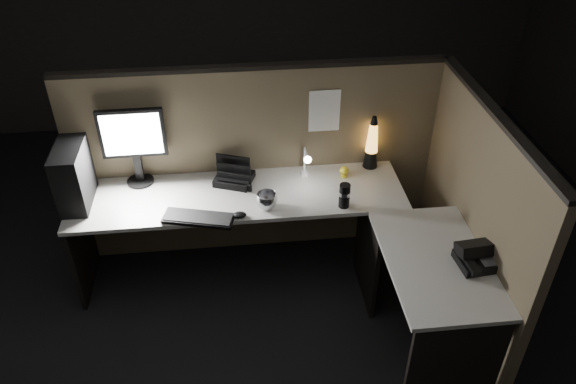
{
  "coord_description": "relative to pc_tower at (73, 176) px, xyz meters",
  "views": [
    {
      "loc": [
        -0.15,
        -2.56,
        3.0
      ],
      "look_at": [
        0.17,
        0.35,
        0.9
      ],
      "focal_mm": 35.0,
      "sensor_mm": 36.0,
      "label": 1
    }
  ],
  "objects": [
    {
      "name": "lava_lamp",
      "position": [
        2.05,
        0.21,
        -0.04
      ],
      "size": [
        0.11,
        0.11,
        0.41
      ],
      "color": "black",
      "rests_on": "desk"
    },
    {
      "name": "travel_mug",
      "position": [
        1.77,
        -0.25,
        -0.12
      ],
      "size": [
        0.08,
        0.08,
        0.17
      ],
      "primitive_type": "cylinder",
      "color": "black",
      "rests_on": "desk"
    },
    {
      "name": "figurine",
      "position": [
        1.84,
        0.09,
        -0.15
      ],
      "size": [
        0.06,
        0.06,
        0.06
      ],
      "primitive_type": "sphere",
      "color": "yellow",
      "rests_on": "desk"
    },
    {
      "name": "steel_mug",
      "position": [
        1.26,
        -0.21,
        -0.15
      ],
      "size": [
        0.16,
        0.16,
        0.11
      ],
      "primitive_type": "imported",
      "rotation": [
        0.0,
        0.0,
        0.15
      ],
      "color": "#BBBCC2",
      "rests_on": "desk"
    },
    {
      "name": "pc_tower",
      "position": [
        0.0,
        0.0,
        0.0
      ],
      "size": [
        0.18,
        0.4,
        0.42
      ],
      "primitive_type": "cube",
      "rotation": [
        0.0,
        0.0,
        -0.0
      ],
      "color": "black",
      "rests_on": "desk"
    },
    {
      "name": "organizer",
      "position": [
        1.05,
        0.13,
        -0.17
      ],
      "size": [
        0.31,
        0.29,
        0.19
      ],
      "rotation": [
        0.0,
        0.0,
        -0.36
      ],
      "color": "black",
      "rests_on": "desk"
    },
    {
      "name": "pinned_paper",
      "position": [
        1.71,
        0.26,
        0.24
      ],
      "size": [
        0.22,
        0.0,
        0.31
      ],
      "primitive_type": "cube",
      "color": "white",
      "rests_on": "partition_back"
    },
    {
      "name": "mouse",
      "position": [
        1.07,
        -0.29,
        -0.19
      ],
      "size": [
        0.09,
        0.07,
        0.04
      ],
      "primitive_type": "ellipsoid",
      "rotation": [
        0.0,
        0.0,
        -0.01
      ],
      "color": "black",
      "rests_on": "desk"
    },
    {
      "name": "desk",
      "position": [
        1.4,
        -0.38,
        -0.36
      ],
      "size": [
        2.6,
        1.6,
        0.73
      ],
      "color": "beige",
      "rests_on": "ground"
    },
    {
      "name": "monitor",
      "position": [
        0.39,
        0.2,
        0.13
      ],
      "size": [
        0.44,
        0.19,
        0.57
      ],
      "rotation": [
        0.0,
        0.0,
        0.01
      ],
      "color": "black",
      "rests_on": "desk"
    },
    {
      "name": "partition_right",
      "position": [
        2.55,
        -0.53,
        -0.19
      ],
      "size": [
        0.06,
        1.66,
        1.5
      ],
      "primitive_type": "cube",
      "color": "brown",
      "rests_on": "ground"
    },
    {
      "name": "clip_lamp",
      "position": [
        1.55,
        0.06,
        -0.06
      ],
      "size": [
        0.05,
        0.2,
        0.26
      ],
      "color": "white",
      "rests_on": "desk"
    },
    {
      "name": "desk_phone",
      "position": [
        2.44,
        -0.88,
        -0.16
      ],
      "size": [
        0.25,
        0.26,
        0.14
      ],
      "rotation": [
        0.0,
        0.0,
        0.09
      ],
      "color": "black",
      "rests_on": "desk"
    },
    {
      "name": "room_shell",
      "position": [
        1.22,
        -0.63,
        0.68
      ],
      "size": [
        6.0,
        6.0,
        6.0
      ],
      "color": "silver",
      "rests_on": "ground"
    },
    {
      "name": "partition_back",
      "position": [
        1.22,
        0.3,
        -0.19
      ],
      "size": [
        2.66,
        0.06,
        1.5
      ],
      "primitive_type": "cube",
      "color": "brown",
      "rests_on": "ground"
    },
    {
      "name": "keyboard",
      "position": [
        0.8,
        -0.29,
        -0.2
      ],
      "size": [
        0.49,
        0.27,
        0.02
      ],
      "primitive_type": "cube",
      "rotation": [
        0.0,
        0.0,
        -0.26
      ],
      "color": "black",
      "rests_on": "desk"
    },
    {
      "name": "floor",
      "position": [
        1.22,
        -0.63,
        -0.94
      ],
      "size": [
        6.0,
        6.0,
        0.0
      ],
      "primitive_type": "plane",
      "color": "black",
      "rests_on": "ground"
    }
  ]
}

